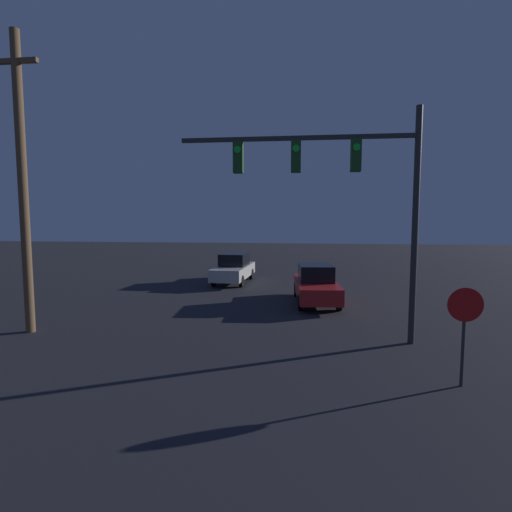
{
  "coord_description": "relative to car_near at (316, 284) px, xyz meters",
  "views": [
    {
      "loc": [
        1.71,
        3.39,
        3.59
      ],
      "look_at": [
        0.0,
        17.6,
        2.22
      ],
      "focal_mm": 28.0,
      "sensor_mm": 36.0,
      "label": 1
    }
  ],
  "objects": [
    {
      "name": "traffic_signal_mast",
      "position": [
        0.59,
        -5.24,
        3.81
      ],
      "size": [
        6.76,
        0.3,
        6.64
      ],
      "color": "#2D2D2D",
      "rests_on": "ground_plane"
    },
    {
      "name": "stop_sign",
      "position": [
        2.86,
        -8.17,
        0.7
      ],
      "size": [
        0.73,
        0.07,
        2.14
      ],
      "color": "#2D2D2D",
      "rests_on": "ground_plane"
    },
    {
      "name": "car_near",
      "position": [
        0.0,
        0.0,
        0.0
      ],
      "size": [
        1.96,
        4.52,
        1.62
      ],
      "rotation": [
        0.0,
        0.0,
        3.22
      ],
      "color": "#B21E1E",
      "rests_on": "ground_plane"
    },
    {
      "name": "utility_pole",
      "position": [
        -9.07,
        -5.47,
        3.91
      ],
      "size": [
        1.37,
        0.28,
        9.14
      ],
      "color": "brown",
      "rests_on": "ground_plane"
    },
    {
      "name": "car_far",
      "position": [
        -4.39,
        4.9,
        0.0
      ],
      "size": [
        1.88,
        4.49,
        1.62
      ],
      "rotation": [
        0.0,
        0.0,
        3.08
      ],
      "color": "beige",
      "rests_on": "ground_plane"
    }
  ]
}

